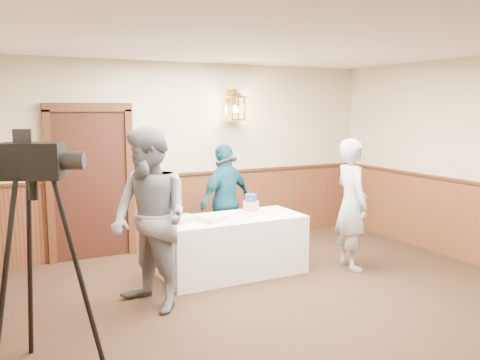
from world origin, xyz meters
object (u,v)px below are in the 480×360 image
(display_table, at_px, (233,246))
(tiered_cake, at_px, (251,206))
(sheet_cake_green, at_px, (184,219))
(baker, at_px, (352,204))
(tv_camera_rig, at_px, (38,276))
(assistant_p, at_px, (226,201))
(interviewer, at_px, (150,219))
(sheet_cake_yellow, at_px, (213,219))

(display_table, xyz_separation_m, tiered_cake, (0.28, 0.04, 0.48))
(display_table, bearing_deg, sheet_cake_green, 178.16)
(baker, relative_size, tv_camera_rig, 0.92)
(tv_camera_rig, bearing_deg, baker, 39.04)
(display_table, xyz_separation_m, assistant_p, (0.25, 0.74, 0.44))
(display_table, xyz_separation_m, interviewer, (-1.27, -0.62, 0.60))
(sheet_cake_yellow, height_order, tv_camera_rig, tv_camera_rig)
(sheet_cake_green, xyz_separation_m, tv_camera_rig, (-1.81, -1.61, 0.06))
(sheet_cake_yellow, bearing_deg, assistant_p, 56.17)
(assistant_p, bearing_deg, display_table, 49.57)
(tiered_cake, xyz_separation_m, sheet_cake_yellow, (-0.61, -0.16, -0.07))
(sheet_cake_green, xyz_separation_m, baker, (2.16, -0.50, 0.08))
(display_table, distance_m, tiered_cake, 0.56)
(interviewer, bearing_deg, assistant_p, 111.08)
(sheet_cake_yellow, height_order, interviewer, interviewer)
(sheet_cake_yellow, bearing_deg, interviewer, -152.14)
(display_table, xyz_separation_m, tv_camera_rig, (-2.46, -1.59, 0.46))
(baker, bearing_deg, assistant_p, 57.11)
(tiered_cake, bearing_deg, assistant_p, 92.37)
(sheet_cake_green, height_order, interviewer, interviewer)
(sheet_cake_yellow, relative_size, interviewer, 0.15)
(interviewer, relative_size, baker, 1.12)
(interviewer, distance_m, baker, 2.78)
(interviewer, xyz_separation_m, tv_camera_rig, (-1.19, -0.97, -0.13))
(interviewer, height_order, assistant_p, interviewer)
(baker, bearing_deg, interviewer, 104.25)
(tiered_cake, bearing_deg, baker, -23.14)
(interviewer, xyz_separation_m, baker, (2.77, 0.14, -0.11))
(sheet_cake_green, distance_m, baker, 2.22)
(tiered_cake, xyz_separation_m, tv_camera_rig, (-2.74, -1.63, -0.01))
(sheet_cake_yellow, bearing_deg, tv_camera_rig, -145.44)
(sheet_cake_green, bearing_deg, sheet_cake_yellow, -23.17)
(interviewer, bearing_deg, sheet_cake_green, 115.27)
(sheet_cake_yellow, bearing_deg, sheet_cake_green, 156.83)
(sheet_cake_green, relative_size, baker, 0.17)
(sheet_cake_yellow, height_order, assistant_p, assistant_p)
(sheet_cake_yellow, xyz_separation_m, tv_camera_rig, (-2.13, -1.47, 0.06))
(sheet_cake_green, height_order, tv_camera_rig, tv_camera_rig)
(sheet_cake_green, xyz_separation_m, interviewer, (-0.62, -0.64, 0.19))
(assistant_p, bearing_deg, sheet_cake_yellow, 34.51)
(baker, bearing_deg, tiered_cake, 78.29)
(sheet_cake_yellow, height_order, sheet_cake_green, sheet_cake_green)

